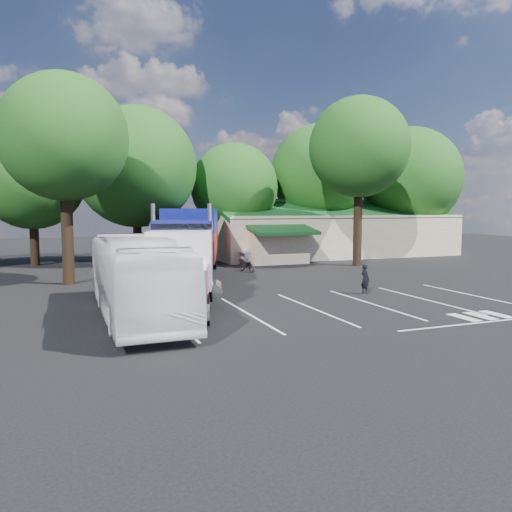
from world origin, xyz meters
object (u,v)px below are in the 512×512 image
object	(u,v)px
semi_truck	(192,239)
tour_bus	(136,276)
woman	(365,279)
bicycle	(247,265)
silver_sedan	(265,255)

from	to	relation	value
semi_truck	tour_bus	bearing A→B (deg)	-100.77
woman	tour_bus	xyz separation A→B (m)	(-12.33, -1.27, 0.90)
woman	bicycle	bearing A→B (deg)	5.88
semi_truck	woman	bearing A→B (deg)	-26.37
woman	tour_bus	size ratio (longest dim) A/B	0.13
semi_truck	woman	xyz separation A→B (m)	(7.77, -7.36, -1.93)
woman	silver_sedan	xyz separation A→B (m)	(0.50, 15.86, -0.06)
silver_sedan	woman	bearing A→B (deg)	175.87
woman	tour_bus	world-z (taller)	tour_bus
silver_sedan	semi_truck	bearing A→B (deg)	133.45
semi_truck	tour_bus	xyz separation A→B (m)	(-4.56, -8.63, -1.03)
tour_bus	silver_sedan	xyz separation A→B (m)	(12.83, 17.13, -0.96)
woman	silver_sedan	world-z (taller)	woman
woman	bicycle	xyz separation A→B (m)	(-2.70, 11.39, -0.29)
tour_bus	woman	bearing A→B (deg)	5.43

